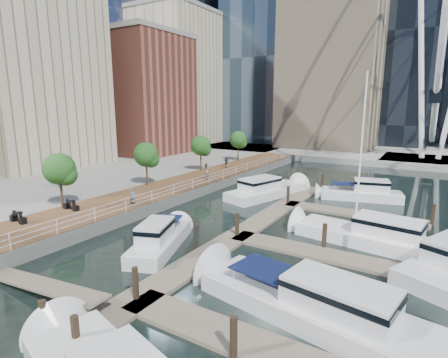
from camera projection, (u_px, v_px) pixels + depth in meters
ground at (124, 271)px, 20.14m from camera, size 520.00×520.00×0.00m
boardwalk at (171, 190)px, 37.16m from camera, size 6.00×60.00×1.00m
seawall at (194, 194)px, 35.63m from camera, size 0.25×60.00×1.00m
land_inland at (27, 168)px, 50.90m from camera, size 48.00×90.00×1.00m
land_far at (380, 136)px, 105.32m from camera, size 200.00×114.00×1.00m
pier at (429, 162)px, 56.39m from camera, size 14.00×12.00×1.00m
railing at (193, 184)px, 35.47m from camera, size 0.10×60.00×1.05m
floating_docks at (313, 235)px, 24.33m from camera, size 16.00×34.00×2.60m
midrise_condos at (98, 80)px, 56.90m from camera, size 19.00×67.00×28.00m
street_trees at (146, 155)px, 36.77m from camera, size 2.60×42.60×4.60m
yacht_foreground at (310, 317)px, 15.70m from camera, size 12.12×5.14×2.15m
pedestrian_near at (133, 197)px, 29.65m from camera, size 0.65×0.56×1.50m
pedestrian_mid at (206, 171)px, 40.08m from camera, size 0.79×0.98×1.91m
pedestrian_far at (226, 162)px, 47.84m from camera, size 0.90×0.41×1.50m
moored_yachts at (345, 242)px, 24.33m from camera, size 24.98×35.30×11.50m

